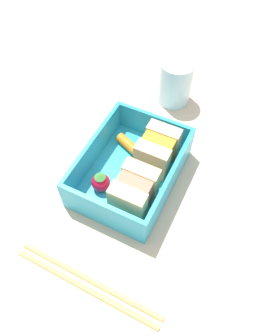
% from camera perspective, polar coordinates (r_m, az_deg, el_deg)
% --- Properties ---
extents(ground_plane, '(1.20, 1.20, 0.02)m').
position_cam_1_polar(ground_plane, '(0.51, 0.00, -2.35)').
color(ground_plane, beige).
extents(bento_tray, '(0.17, 0.13, 0.01)m').
position_cam_1_polar(bento_tray, '(0.50, 0.00, -1.37)').
color(bento_tray, '#2CA6CB').
rests_on(bento_tray, ground_plane).
extents(bento_rim, '(0.17, 0.13, 0.05)m').
position_cam_1_polar(bento_rim, '(0.47, 0.00, 0.57)').
color(bento_rim, '#2CA6CB').
rests_on(bento_rim, bento_tray).
extents(sandwich_left, '(0.06, 0.05, 0.05)m').
position_cam_1_polar(sandwich_left, '(0.49, 4.73, 3.11)').
color(sandwich_left, '#DCB48C').
rests_on(sandwich_left, bento_tray).
extents(sandwich_center_left, '(0.06, 0.05, 0.05)m').
position_cam_1_polar(sandwich_center_left, '(0.45, 0.67, -4.03)').
color(sandwich_center_left, beige).
rests_on(sandwich_center_left, bento_tray).
extents(carrot_stick_far_left, '(0.03, 0.05, 0.02)m').
position_cam_1_polar(carrot_stick_far_left, '(0.51, -0.17, 3.91)').
color(carrot_stick_far_left, orange).
rests_on(carrot_stick_far_left, bento_tray).
extents(strawberry_far_left, '(0.03, 0.03, 0.03)m').
position_cam_1_polar(strawberry_far_left, '(0.47, -5.22, -2.43)').
color(strawberry_far_left, red).
rests_on(strawberry_far_left, bento_tray).
extents(chopstick_pair, '(0.02, 0.20, 0.01)m').
position_cam_1_polar(chopstick_pair, '(0.44, -7.50, -19.36)').
color(chopstick_pair, tan).
rests_on(chopstick_pair, ground_plane).
extents(drinking_glass, '(0.06, 0.06, 0.08)m').
position_cam_1_polar(drinking_glass, '(0.59, 7.81, 14.61)').
color(drinking_glass, silver).
rests_on(drinking_glass, ground_plane).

